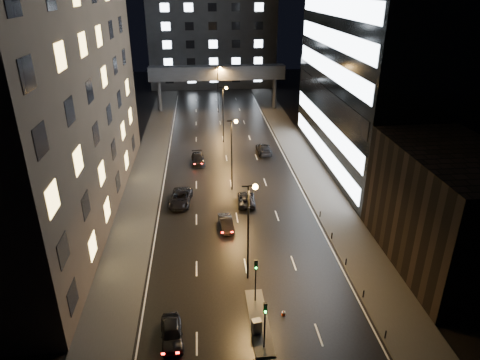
{
  "coord_description": "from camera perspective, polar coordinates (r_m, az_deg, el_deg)",
  "views": [
    {
      "loc": [
        -3.96,
        -25.92,
        26.23
      ],
      "look_at": [
        0.6,
        22.4,
        4.0
      ],
      "focal_mm": 32.0,
      "sensor_mm": 36.0,
      "label": 1
    }
  ],
  "objects": [
    {
      "name": "building_right_glass",
      "position": [
        68.46,
        20.96,
        20.0
      ],
      "size": [
        20.0,
        36.0,
        45.0
      ],
      "primitive_type": "cube",
      "color": "black",
      "rests_on": "ground"
    },
    {
      "name": "building_left",
      "position": [
        53.61,
        -26.62,
        15.48
      ],
      "size": [
        15.0,
        48.0,
        40.0
      ],
      "primitive_type": "cube",
      "color": "#2D2319",
      "rests_on": "ground"
    },
    {
      "name": "traffic_signal_far",
      "position": [
        34.26,
        3.34,
        -17.92
      ],
      "size": [
        0.28,
        0.34,
        4.4
      ],
      "color": "black",
      "rests_on": "median_island"
    },
    {
      "name": "streetlight_near",
      "position": [
        39.45,
        1.33,
        -5.4
      ],
      "size": [
        1.45,
        0.5,
        10.15
      ],
      "color": "black",
      "rests_on": "ground"
    },
    {
      "name": "cone_a",
      "position": [
        39.11,
        5.82,
        -17.2
      ],
      "size": [
        0.45,
        0.45,
        0.47
      ],
      "primitive_type": "cone",
      "rotation": [
        0.0,
        0.0,
        0.18
      ],
      "color": "#EE370C",
      "rests_on": "ground"
    },
    {
      "name": "ground",
      "position": [
        71.06,
        -1.82,
        2.93
      ],
      "size": [
        160.0,
        160.0,
        0.0
      ],
      "primitive_type": "plane",
      "color": "black",
      "rests_on": "ground"
    },
    {
      "name": "median_island",
      "position": [
        38.49,
        2.53,
        -18.22
      ],
      "size": [
        1.6,
        8.0,
        0.15
      ],
      "primitive_type": "cube",
      "color": "#383533",
      "rests_on": "ground"
    },
    {
      "name": "car_toward_b",
      "position": [
        72.97,
        3.18,
        4.17
      ],
      "size": [
        2.29,
        5.54,
        1.6
      ],
      "primitive_type": "imported",
      "rotation": [
        0.0,
        0.0,
        3.15
      ],
      "color": "black",
      "rests_on": "ground"
    },
    {
      "name": "traffic_signal_near",
      "position": [
        38.45,
        2.11,
        -12.41
      ],
      "size": [
        0.28,
        0.34,
        4.4
      ],
      "color": "black",
      "rests_on": "median_island"
    },
    {
      "name": "utility_cabinet",
      "position": [
        36.94,
        2.21,
        -18.92
      ],
      "size": [
        0.84,
        0.71,
        1.3
      ],
      "primitive_type": "cube",
      "rotation": [
        0.0,
        0.0,
        0.2
      ],
      "color": "#525255",
      "rests_on": "median_island"
    },
    {
      "name": "car_away_a",
      "position": [
        36.9,
        -9.1,
        -19.49
      ],
      "size": [
        2.16,
        4.44,
        1.46
      ],
      "primitive_type": "imported",
      "rotation": [
        0.0,
        0.0,
        0.11
      ],
      "color": "black",
      "rests_on": "ground"
    },
    {
      "name": "streetlight_mid_b",
      "position": [
        76.62,
        -2.16,
        9.67
      ],
      "size": [
        1.45,
        0.5,
        10.15
      ],
      "color": "black",
      "rests_on": "ground"
    },
    {
      "name": "skybridge",
      "position": [
        97.65,
        -3.07,
        14.02
      ],
      "size": [
        30.0,
        3.0,
        10.0
      ],
      "color": "#333335",
      "rests_on": "ground"
    },
    {
      "name": "building_right_low",
      "position": [
        46.93,
        26.05,
        -3.64
      ],
      "size": [
        10.0,
        18.0,
        12.0
      ],
      "primitive_type": "cube",
      "color": "black",
      "rests_on": "ground"
    },
    {
      "name": "car_away_b",
      "position": [
        50.53,
        -1.87,
        -5.78
      ],
      "size": [
        1.82,
        4.24,
        1.36
      ],
      "primitive_type": "imported",
      "rotation": [
        0.0,
        0.0,
        0.1
      ],
      "color": "black",
      "rests_on": "ground"
    },
    {
      "name": "streetlight_far",
      "position": [
        96.06,
        -2.89,
        12.72
      ],
      "size": [
        1.45,
        0.5,
        10.15
      ],
      "color": "black",
      "rests_on": "ground"
    },
    {
      "name": "car_away_d",
      "position": [
        69.07,
        -5.61,
        2.8
      ],
      "size": [
        2.37,
        5.04,
        1.42
      ],
      "primitive_type": "imported",
      "rotation": [
        0.0,
        0.0,
        0.08
      ],
      "color": "black",
      "rests_on": "ground"
    },
    {
      "name": "building_far",
      "position": [
        124.74,
        -3.73,
        18.24
      ],
      "size": [
        34.0,
        14.0,
        25.0
      ],
      "primitive_type": "cube",
      "color": "#333335",
      "rests_on": "ground"
    },
    {
      "name": "car_toward_a",
      "position": [
        56.0,
        0.85,
        -2.56
      ],
      "size": [
        2.5,
        4.88,
        1.32
      ],
      "primitive_type": "imported",
      "rotation": [
        0.0,
        0.0,
        3.07
      ],
      "color": "black",
      "rests_on": "ground"
    },
    {
      "name": "sidewalk_right",
      "position": [
        68.31,
        8.98,
        1.78
      ],
      "size": [
        5.0,
        110.0,
        0.15
      ],
      "primitive_type": "cube",
      "color": "#383533",
      "rests_on": "ground"
    },
    {
      "name": "car_away_c",
      "position": [
        56.55,
        -7.92,
        -2.38
      ],
      "size": [
        3.24,
        5.95,
        1.58
      ],
      "primitive_type": "imported",
      "rotation": [
        0.0,
        0.0,
        -0.11
      ],
      "color": "black",
      "rests_on": "ground"
    },
    {
      "name": "sidewalk_left",
      "position": [
        66.84,
        -12.29,
        0.98
      ],
      "size": [
        5.0,
        110.0,
        0.15
      ],
      "primitive_type": "cube",
      "color": "#383533",
      "rests_on": "ground"
    },
    {
      "name": "bollard_row",
      "position": [
        43.77,
        14.98,
        -12.46
      ],
      "size": [
        0.12,
        25.12,
        0.9
      ],
      "color": "black",
      "rests_on": "ground"
    },
    {
      "name": "streetlight_mid_a",
      "position": [
        57.56,
        -0.96,
        4.56
      ],
      "size": [
        1.45,
        0.5,
        10.15
      ],
      "color": "black",
      "rests_on": "ground"
    }
  ]
}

